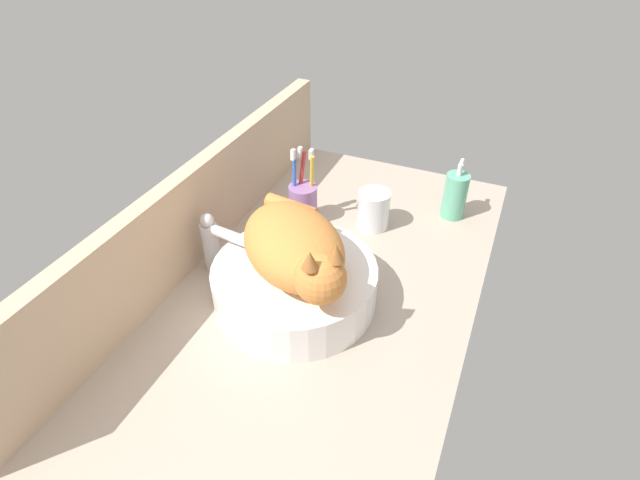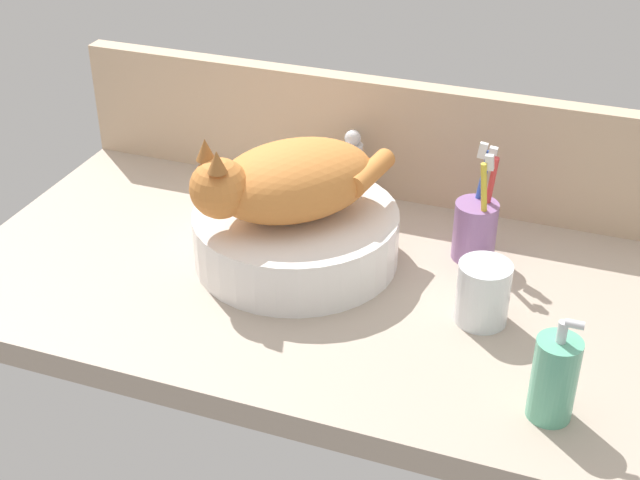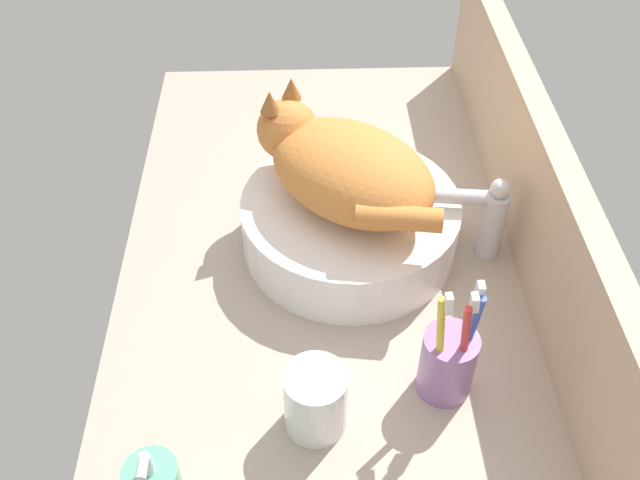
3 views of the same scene
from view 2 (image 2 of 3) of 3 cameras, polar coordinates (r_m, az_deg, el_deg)
name	(u,v)px [view 2 (image 2 of 3)]	position (r cm, az deg, el deg)	size (l,w,h in cm)	color
ground_plane	(323,286)	(136.17, 0.22, -2.97)	(110.87, 60.87, 4.00)	#B2A08E
backsplash_panel	(381,138)	(153.84, 3.89, 6.54)	(110.87, 3.60, 20.76)	#CCAD8C
sink_basin	(296,236)	(136.84, -1.54, 0.27)	(31.51, 31.51, 8.34)	white
cat	(287,181)	(131.40, -2.12, 3.82)	(29.42, 29.92, 14.00)	orange
faucet	(349,167)	(150.43, 1.89, 4.69)	(4.01, 11.86, 13.60)	silver
soap_dispenser	(554,378)	(110.62, 14.76, -8.55)	(5.53, 5.53, 14.51)	#60B793
toothbrush_cup	(476,228)	(138.86, 9.93, 0.79)	(6.70, 6.70, 18.68)	#996BA8
water_glass	(483,296)	(125.59, 10.36, -3.57)	(7.47, 7.47, 9.14)	white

